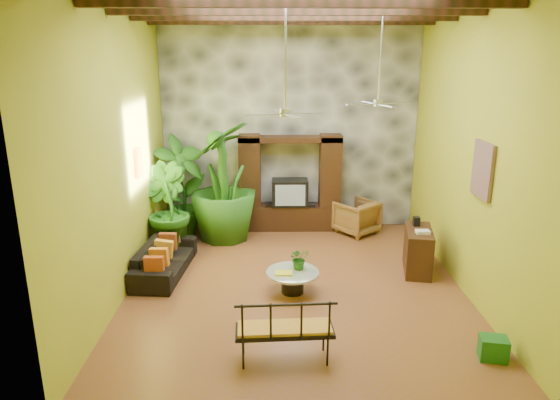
{
  "coord_description": "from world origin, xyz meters",
  "views": [
    {
      "loc": [
        -0.39,
        -8.35,
        4.07
      ],
      "look_at": [
        -0.28,
        0.2,
        1.58
      ],
      "focal_mm": 32.0,
      "sensor_mm": 36.0,
      "label": 1
    }
  ],
  "objects_px": {
    "tall_plant_b": "(166,209)",
    "side_console": "(418,251)",
    "green_bin": "(493,348)",
    "wicker_armchair": "(357,217)",
    "coffee_table": "(293,279)",
    "sofa": "(164,259)",
    "tall_plant_c": "(223,182)",
    "ceiling_fan_front": "(285,99)",
    "ceiling_fan_back": "(379,92)",
    "entertainment_center": "(290,190)",
    "tall_plant_a": "(182,187)",
    "iron_bench": "(285,327)"
  },
  "relations": [
    {
      "from": "entertainment_center",
      "to": "coffee_table",
      "type": "relative_size",
      "value": 2.57
    },
    {
      "from": "tall_plant_b",
      "to": "tall_plant_c",
      "type": "xyz_separation_m",
      "value": [
        1.14,
        0.82,
        0.38
      ]
    },
    {
      "from": "ceiling_fan_back",
      "to": "ceiling_fan_front",
      "type": "bearing_deg",
      "value": -138.37
    },
    {
      "from": "tall_plant_b",
      "to": "tall_plant_c",
      "type": "bearing_deg",
      "value": 35.8
    },
    {
      "from": "tall_plant_c",
      "to": "wicker_armchair",
      "type": "bearing_deg",
      "value": 6.41
    },
    {
      "from": "iron_bench",
      "to": "side_console",
      "type": "distance_m",
      "value": 4.01
    },
    {
      "from": "wicker_armchair",
      "to": "side_console",
      "type": "distance_m",
      "value": 2.35
    },
    {
      "from": "ceiling_fan_front",
      "to": "tall_plant_b",
      "type": "xyz_separation_m",
      "value": [
        -2.45,
        2.05,
        -2.44
      ]
    },
    {
      "from": "tall_plant_a",
      "to": "iron_bench",
      "type": "height_order",
      "value": "tall_plant_a"
    },
    {
      "from": "entertainment_center",
      "to": "wicker_armchair",
      "type": "distance_m",
      "value": 1.7
    },
    {
      "from": "ceiling_fan_front",
      "to": "wicker_armchair",
      "type": "relative_size",
      "value": 2.15
    },
    {
      "from": "green_bin",
      "to": "side_console",
      "type": "bearing_deg",
      "value": 94.69
    },
    {
      "from": "side_console",
      "to": "green_bin",
      "type": "xyz_separation_m",
      "value": [
        0.24,
        -2.95,
        -0.26
      ]
    },
    {
      "from": "coffee_table",
      "to": "green_bin",
      "type": "bearing_deg",
      "value": -37.29
    },
    {
      "from": "green_bin",
      "to": "ceiling_fan_back",
      "type": "bearing_deg",
      "value": 106.58
    },
    {
      "from": "tall_plant_c",
      "to": "side_console",
      "type": "xyz_separation_m",
      "value": [
        3.92,
        -1.85,
        -0.92
      ]
    },
    {
      "from": "entertainment_center",
      "to": "tall_plant_a",
      "type": "height_order",
      "value": "tall_plant_a"
    },
    {
      "from": "tall_plant_c",
      "to": "side_console",
      "type": "height_order",
      "value": "tall_plant_c"
    },
    {
      "from": "ceiling_fan_back",
      "to": "wicker_armchair",
      "type": "xyz_separation_m",
      "value": [
        -0.03,
        1.62,
        -3.01
      ]
    },
    {
      "from": "tall_plant_b",
      "to": "side_console",
      "type": "relative_size",
      "value": 1.81
    },
    {
      "from": "sofa",
      "to": "tall_plant_c",
      "type": "height_order",
      "value": "tall_plant_c"
    },
    {
      "from": "ceiling_fan_front",
      "to": "ceiling_fan_back",
      "type": "relative_size",
      "value": 1.0
    },
    {
      "from": "ceiling_fan_back",
      "to": "green_bin",
      "type": "height_order",
      "value": "ceiling_fan_back"
    },
    {
      "from": "entertainment_center",
      "to": "tall_plant_b",
      "type": "xyz_separation_m",
      "value": [
        -2.65,
        -1.48,
        0.0
      ]
    },
    {
      "from": "coffee_table",
      "to": "entertainment_center",
      "type": "bearing_deg",
      "value": 88.98
    },
    {
      "from": "tall_plant_c",
      "to": "coffee_table",
      "type": "relative_size",
      "value": 2.89
    },
    {
      "from": "ceiling_fan_front",
      "to": "side_console",
      "type": "relative_size",
      "value": 1.75
    },
    {
      "from": "ceiling_fan_back",
      "to": "tall_plant_b",
      "type": "bearing_deg",
      "value": 173.92
    },
    {
      "from": "sofa",
      "to": "ceiling_fan_back",
      "type": "bearing_deg",
      "value": -76.53
    },
    {
      "from": "tall_plant_c",
      "to": "entertainment_center",
      "type": "bearing_deg",
      "value": 23.66
    },
    {
      "from": "tall_plant_b",
      "to": "sofa",
      "type": "bearing_deg",
      "value": -82.02
    },
    {
      "from": "tall_plant_a",
      "to": "coffee_table",
      "type": "relative_size",
      "value": 2.53
    },
    {
      "from": "wicker_armchair",
      "to": "coffee_table",
      "type": "distance_m",
      "value": 3.49
    },
    {
      "from": "green_bin",
      "to": "ceiling_fan_front",
      "type": "bearing_deg",
      "value": 145.94
    },
    {
      "from": "entertainment_center",
      "to": "wicker_armchair",
      "type": "xyz_separation_m",
      "value": [
        1.57,
        -0.32,
        -0.57
      ]
    },
    {
      "from": "sofa",
      "to": "side_console",
      "type": "xyz_separation_m",
      "value": [
        4.91,
        0.03,
        0.13
      ]
    },
    {
      "from": "ceiling_fan_front",
      "to": "coffee_table",
      "type": "relative_size",
      "value": 1.99
    },
    {
      "from": "ceiling_fan_front",
      "to": "sofa",
      "type": "relative_size",
      "value": 0.92
    },
    {
      "from": "ceiling_fan_back",
      "to": "iron_bench",
      "type": "relative_size",
      "value": 1.36
    },
    {
      "from": "ceiling_fan_front",
      "to": "tall_plant_c",
      "type": "relative_size",
      "value": 0.69
    },
    {
      "from": "ceiling_fan_front",
      "to": "tall_plant_a",
      "type": "bearing_deg",
      "value": 126.59
    },
    {
      "from": "tall_plant_a",
      "to": "sofa",
      "type": "bearing_deg",
      "value": -90.82
    },
    {
      "from": "entertainment_center",
      "to": "tall_plant_a",
      "type": "bearing_deg",
      "value": -169.09
    },
    {
      "from": "sofa",
      "to": "side_console",
      "type": "bearing_deg",
      "value": -84.59
    },
    {
      "from": "tall_plant_a",
      "to": "coffee_table",
      "type": "xyz_separation_m",
      "value": [
        2.41,
        -2.92,
        -0.92
      ]
    },
    {
      "from": "entertainment_center",
      "to": "tall_plant_c",
      "type": "relative_size",
      "value": 0.89
    },
    {
      "from": "tall_plant_a",
      "to": "tall_plant_b",
      "type": "distance_m",
      "value": 1.05
    },
    {
      "from": "tall_plant_b",
      "to": "iron_bench",
      "type": "bearing_deg",
      "value": -59.25
    },
    {
      "from": "entertainment_center",
      "to": "tall_plant_a",
      "type": "relative_size",
      "value": 1.02
    },
    {
      "from": "sofa",
      "to": "wicker_armchair",
      "type": "distance_m",
      "value": 4.64
    }
  ]
}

